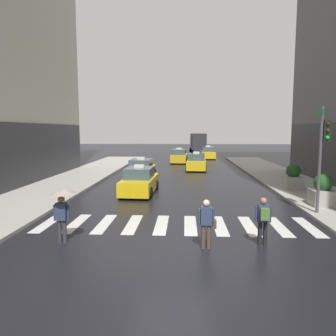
% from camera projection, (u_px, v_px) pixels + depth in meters
% --- Properties ---
extents(ground_plane, '(160.00, 160.00, 0.00)m').
position_uv_depth(ground_plane, '(173.00, 252.00, 10.31)').
color(ground_plane, black).
extents(crosswalk_markings, '(11.30, 2.80, 0.01)m').
position_uv_depth(crosswalk_markings, '(176.00, 225.00, 13.29)').
color(crosswalk_markings, silver).
rests_on(crosswalk_markings, ground).
extents(traffic_light_pole, '(0.44, 0.84, 4.80)m').
position_uv_depth(traffic_light_pole, '(323.00, 145.00, 14.31)').
color(traffic_light_pole, '#47474C').
rests_on(traffic_light_pole, curb_right).
extents(taxi_lead, '(2.07, 4.61, 1.80)m').
position_uv_depth(taxi_lead, '(140.00, 182.00, 19.85)').
color(taxi_lead, yellow).
rests_on(taxi_lead, ground).
extents(taxi_second, '(2.03, 4.59, 1.80)m').
position_uv_depth(taxi_second, '(141.00, 170.00, 25.40)').
color(taxi_second, gold).
rests_on(taxi_second, ground).
extents(taxi_third, '(2.09, 4.61, 1.80)m').
position_uv_depth(taxi_third, '(196.00, 162.00, 31.61)').
color(taxi_third, yellow).
rests_on(taxi_third, ground).
extents(taxi_fourth, '(2.09, 4.61, 1.80)m').
position_uv_depth(taxi_fourth, '(179.00, 157.00, 38.56)').
color(taxi_fourth, gold).
rests_on(taxi_fourth, ground).
extents(taxi_fifth, '(1.94, 4.54, 1.80)m').
position_uv_depth(taxi_fifth, '(208.00, 153.00, 43.97)').
color(taxi_fifth, yellow).
rests_on(taxi_fifth, ground).
extents(box_truck, '(2.54, 7.62, 3.35)m').
position_uv_depth(box_truck, '(198.00, 143.00, 52.51)').
color(box_truck, '#2D2D2D').
rests_on(box_truck, ground).
extents(pedestrian_with_umbrella, '(0.96, 0.96, 1.94)m').
position_uv_depth(pedestrian_with_umbrella, '(63.00, 200.00, 10.99)').
color(pedestrian_with_umbrella, '#333338').
rests_on(pedestrian_with_umbrella, ground).
extents(pedestrian_with_backpack, '(0.55, 0.43, 1.65)m').
position_uv_depth(pedestrian_with_backpack, '(263.00, 218.00, 10.81)').
color(pedestrian_with_backpack, black).
rests_on(pedestrian_with_backpack, ground).
extents(pedestrian_with_handbag, '(0.61, 0.24, 1.65)m').
position_uv_depth(pedestrian_with_handbag, '(207.00, 221.00, 10.52)').
color(pedestrian_with_handbag, '#473D33').
rests_on(pedestrian_with_handbag, ground).
extents(planter_near_corner, '(1.10, 1.10, 1.60)m').
position_uv_depth(planter_near_corner, '(323.00, 191.00, 15.96)').
color(planter_near_corner, '#A8A399').
rests_on(planter_near_corner, curb_right).
extents(planter_mid_block, '(1.10, 1.10, 1.60)m').
position_uv_depth(planter_mid_block, '(293.00, 177.00, 20.64)').
color(planter_mid_block, '#A8A399').
rests_on(planter_mid_block, curb_right).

